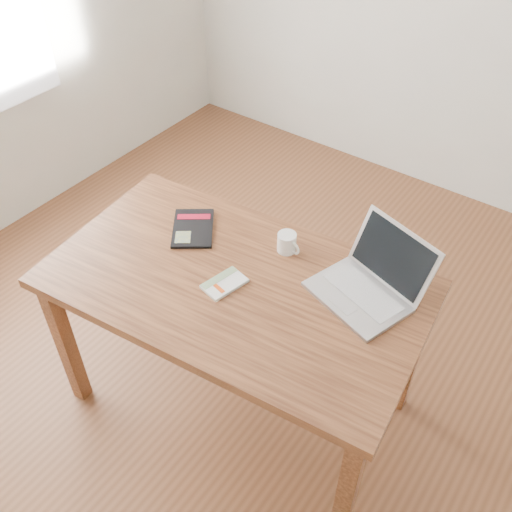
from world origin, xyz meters
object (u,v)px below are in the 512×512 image
Objects in this scene: white_guidebook at (224,284)px; coffee_mug at (287,242)px; laptop at (370,282)px; desk at (236,297)px; black_guidebook at (193,228)px.

white_guidebook is 0.30m from coffee_mug.
laptop is (0.43, 0.27, 0.04)m from white_guidebook.
coffee_mug is at bearing -164.23° from laptop.
laptop reaches higher than desk.
coffee_mug is (0.06, 0.24, 0.13)m from desk.
desk is at bearing -59.27° from black_guidebook.
desk is 0.50m from laptop.
white_guidebook is at bearing -130.07° from laptop.
laptop is 0.35m from coffee_mug.
laptop is (0.42, 0.23, 0.14)m from desk.
black_guidebook is at bearing 162.59° from white_guidebook.
black_guidebook is (-0.29, 0.17, -0.00)m from white_guidebook.
desk is 8.41× the size of white_guidebook.
coffee_mug reaches higher than white_guidebook.
black_guidebook is 2.70× the size of coffee_mug.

